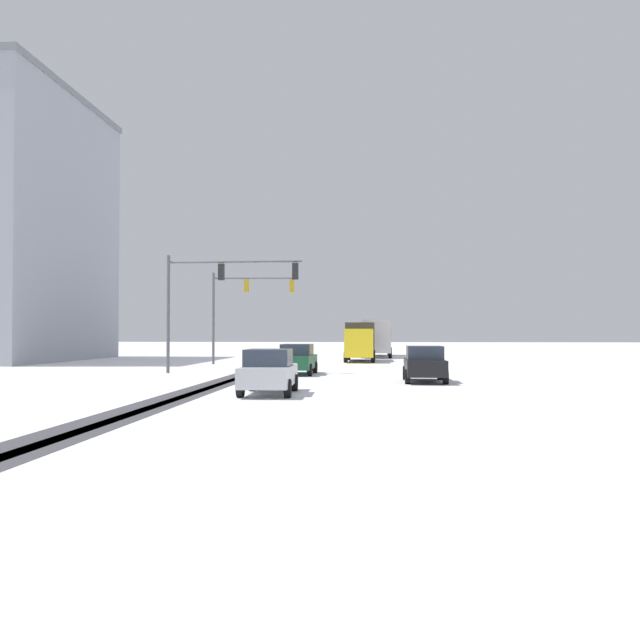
% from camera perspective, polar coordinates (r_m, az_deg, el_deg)
% --- Properties ---
extents(ground_plane, '(300.00, 300.00, 0.00)m').
position_cam_1_polar(ground_plane, '(8.39, -12.22, -16.27)').
color(ground_plane, white).
extents(wheel_track_left_lane, '(1.14, 33.18, 0.01)m').
position_cam_1_polar(wheel_track_left_lane, '(23.94, -12.03, -6.42)').
color(wheel_track_left_lane, '#424247').
rests_on(wheel_track_left_lane, ground).
extents(wheel_track_right_lane, '(0.91, 33.18, 0.01)m').
position_cam_1_polar(wheel_track_right_lane, '(23.78, -10.70, -6.46)').
color(wheel_track_right_lane, '#424247').
rests_on(wheel_track_right_lane, ground).
extents(sidewalk_kerb_right, '(4.00, 33.18, 0.12)m').
position_cam_1_polar(sidewalk_kerb_right, '(22.84, 24.95, -6.44)').
color(sidewalk_kerb_right, white).
rests_on(sidewalk_kerb_right, ground).
extents(traffic_signal_near_left, '(7.53, 0.44, 6.50)m').
position_cam_1_polar(traffic_signal_near_left, '(35.04, -9.44, 2.93)').
color(traffic_signal_near_left, '#56565B').
rests_on(traffic_signal_near_left, ground).
extents(traffic_signal_far_left, '(5.95, 0.70, 6.50)m').
position_cam_1_polar(traffic_signal_far_left, '(45.07, -7.04, 1.91)').
color(traffic_signal_far_left, '#56565B').
rests_on(traffic_signal_far_left, ground).
extents(car_dark_green_lead, '(1.90, 4.13, 1.62)m').
position_cam_1_polar(car_dark_green_lead, '(33.55, -2.07, -3.55)').
color(car_dark_green_lead, '#194C2D').
rests_on(car_dark_green_lead, ground).
extents(car_black_second, '(1.88, 4.12, 1.62)m').
position_cam_1_polar(car_black_second, '(28.78, 9.43, -3.92)').
color(car_black_second, black).
rests_on(car_black_second, ground).
extents(car_silver_third, '(1.92, 4.15, 1.62)m').
position_cam_1_polar(car_silver_third, '(22.75, -4.65, -4.66)').
color(car_silver_third, '#B7BABF').
rests_on(car_silver_third, ground).
extents(bus_oncoming, '(2.81, 11.04, 3.38)m').
position_cam_1_polar(bus_oncoming, '(59.49, 5.16, -1.40)').
color(bus_oncoming, silver).
rests_on(bus_oncoming, ground).
extents(box_truck_delivery, '(2.37, 7.43, 3.02)m').
position_cam_1_polar(box_truck_delivery, '(49.43, 3.65, -1.85)').
color(box_truck_delivery, yellow).
rests_on(box_truck_delivery, ground).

